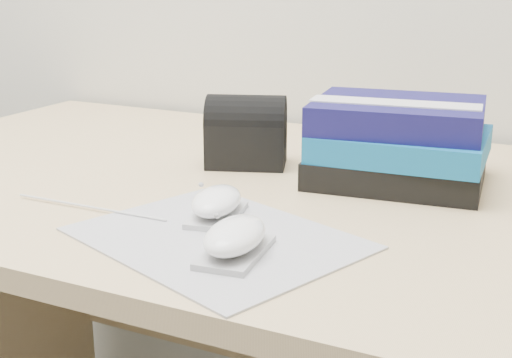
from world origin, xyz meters
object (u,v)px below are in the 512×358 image
at_px(book_stack, 398,143).
at_px(pouch, 246,132).
at_px(mouse_rear, 217,203).
at_px(mouse_front, 235,238).
at_px(desk, 337,321).

height_order(book_stack, pouch, book_stack).
height_order(mouse_rear, pouch, pouch).
distance_m(mouse_front, pouch, 0.38).
bearing_deg(mouse_rear, desk, 70.12).
bearing_deg(mouse_front, book_stack, 77.20).
relative_size(desk, mouse_rear, 14.07).
xyz_separation_m(mouse_front, pouch, (-0.16, 0.34, 0.03)).
relative_size(desk, pouch, 10.94).
bearing_deg(mouse_front, mouse_rear, 128.38).
height_order(desk, book_stack, book_stack).
xyz_separation_m(mouse_rear, pouch, (-0.08, 0.25, 0.03)).
height_order(mouse_rear, mouse_front, mouse_front).
height_order(desk, mouse_rear, mouse_rear).
bearing_deg(book_stack, mouse_front, -102.80).
relative_size(desk, book_stack, 6.00).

